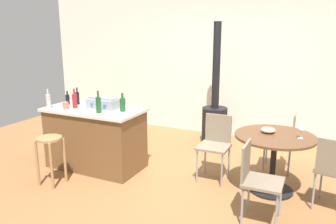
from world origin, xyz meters
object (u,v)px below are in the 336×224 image
Objects in this scene: bottle_2 at (75,101)px; bottle_4 at (77,98)px; folding_chair_right at (335,168)px; bottle_0 at (68,99)px; bottle_1 at (48,101)px; bottle_5 at (123,104)px; dining_table at (274,149)px; serving_bowl at (268,130)px; bottle_3 at (98,104)px; folding_chair_left at (256,177)px; cup_0 at (94,101)px; wooden_stool at (50,150)px; cup_1 at (66,106)px; kitchen_island at (96,138)px; wood_stove at (215,116)px; folding_chair_near at (284,137)px; toolbox at (103,103)px; wine_glass at (301,130)px; folding_chair_far at (215,142)px.

bottle_2 is 0.24m from bottle_4.
bottle_0 is (-3.65, -0.09, 0.46)m from folding_chair_right.
bottle_5 is at bearing 15.13° from bottle_1.
serving_bowl reaches higher than dining_table.
bottle_0 is 2.90m from serving_bowl.
bottle_3 is at bearing -26.09° from bottle_4.
folding_chair_left is at bearing -11.24° from bottle_4.
cup_0 reaches higher than dining_table.
wooden_stool is 5.32× the size of cup_1.
kitchen_island is 7.84× the size of serving_bowl.
wooden_stool is 0.82m from bottle_1.
wood_stove reaches higher than serving_bowl.
bottle_1 reaches higher than cup_0.
dining_table is at bearing 8.29° from bottle_5.
bottle_3 reaches higher than kitchen_island.
serving_bowl is (-0.78, 0.27, 0.26)m from folding_chair_right.
bottle_3 reaches higher than folding_chair_right.
bottle_0 reaches higher than folding_chair_near.
bottle_4 is at bearing 175.30° from toolbox.
wood_stove is 2.12m from wine_glass.
dining_table is 3.20× the size of bottle_3.
wine_glass reaches higher than folding_chair_left.
dining_table is at bearing 5.77° from bottle_0.
cup_0 is at bearing 89.97° from wooden_stool.
folding_chair_right is at bearing -55.33° from folding_chair_near.
wood_stove is (-1.26, 0.72, 0.00)m from folding_chair_near.
folding_chair_near is 0.84m from wine_glass.
wood_stove is 2.37m from bottle_4.
bottle_0 is at bearing 153.66° from bottle_2.
dining_table is 6.79× the size of wine_glass.
folding_chair_far is 1.93m from cup_0.
folding_chair_left is 0.93m from folding_chair_right.
bottle_2 is 0.92× the size of bottle_3.
serving_bowl is (-0.04, 0.83, 0.27)m from folding_chair_left.
dining_table is 2.80m from bottle_2.
cup_0 reaches higher than kitchen_island.
kitchen_island is at bearing 169.46° from folding_chair_left.
bottle_2 is (-0.37, -0.16, 0.03)m from toolbox.
toolbox is (-2.39, -0.99, 0.46)m from folding_chair_near.
wooden_stool is at bearing -165.99° from folding_chair_right.
folding_chair_near is 2.83m from cup_0.
bottle_2 is 1.10× the size of bottle_4.
bottle_4 is 2.78m from serving_bowl.
bottle_2 reaches higher than wooden_stool.
folding_chair_far is 1.36m from bottle_5.
wooden_stool is at bearing -119.63° from wood_stove.
folding_chair_left is (-0.06, -0.77, -0.07)m from dining_table.
dining_table is at bearing -49.66° from wood_stove.
folding_chair_left is at bearing -142.80° from folding_chair_right.
bottle_4 reaches higher than dining_table.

